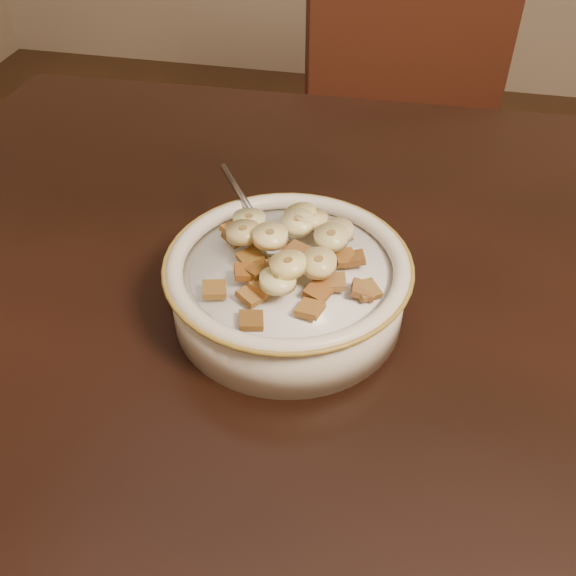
% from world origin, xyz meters
% --- Properties ---
extents(table, '(1.43, 0.94, 0.04)m').
position_xyz_m(table, '(0.00, 0.00, 0.73)').
color(table, black).
rests_on(table, floor).
extents(chair, '(0.54, 0.54, 0.94)m').
position_xyz_m(chair, '(-0.13, 0.63, 0.47)').
color(chair, '#3C1A10').
rests_on(chair, floor).
extents(cereal_bowl, '(0.22, 0.22, 0.05)m').
position_xyz_m(cereal_bowl, '(-0.20, -0.03, 0.78)').
color(cereal_bowl, beige).
rests_on(cereal_bowl, table).
extents(milk, '(0.18, 0.18, 0.00)m').
position_xyz_m(milk, '(-0.20, -0.03, 0.80)').
color(milk, silver).
rests_on(milk, cereal_bowl).
extents(spoon, '(0.06, 0.06, 0.01)m').
position_xyz_m(spoon, '(-0.22, -0.00, 0.81)').
color(spoon, '#B2B7C2').
rests_on(spoon, cereal_bowl).
extents(cereal_square_0, '(0.02, 0.02, 0.01)m').
position_xyz_m(cereal_square_0, '(-0.22, -0.11, 0.81)').
color(cereal_square_0, brown).
rests_on(cereal_square_0, milk).
extents(cereal_square_1, '(0.03, 0.03, 0.01)m').
position_xyz_m(cereal_square_1, '(-0.23, -0.04, 0.82)').
color(cereal_square_1, '#9A651D').
rests_on(cereal_square_1, milk).
extents(cereal_square_2, '(0.02, 0.02, 0.01)m').
position_xyz_m(cereal_square_2, '(-0.25, 0.01, 0.81)').
color(cereal_square_2, brown).
rests_on(cereal_square_2, milk).
extents(cereal_square_3, '(0.03, 0.03, 0.01)m').
position_xyz_m(cereal_square_3, '(-0.25, -0.08, 0.81)').
color(cereal_square_3, brown).
rests_on(cereal_square_3, milk).
extents(cereal_square_4, '(0.02, 0.02, 0.01)m').
position_xyz_m(cereal_square_4, '(-0.13, -0.05, 0.81)').
color(cereal_square_4, brown).
rests_on(cereal_square_4, milk).
extents(cereal_square_5, '(0.02, 0.02, 0.01)m').
position_xyz_m(cereal_square_5, '(-0.17, -0.09, 0.81)').
color(cereal_square_5, olive).
rests_on(cereal_square_5, milk).
extents(cereal_square_6, '(0.03, 0.03, 0.01)m').
position_xyz_m(cereal_square_6, '(-0.19, 0.04, 0.81)').
color(cereal_square_6, olive).
rests_on(cereal_square_6, milk).
extents(cereal_square_7, '(0.03, 0.03, 0.01)m').
position_xyz_m(cereal_square_7, '(-0.13, -0.05, 0.81)').
color(cereal_square_7, olive).
rests_on(cereal_square_7, milk).
extents(cereal_square_8, '(0.03, 0.03, 0.01)m').
position_xyz_m(cereal_square_8, '(-0.19, -0.04, 0.82)').
color(cereal_square_8, brown).
rests_on(cereal_square_8, milk).
extents(cereal_square_9, '(0.02, 0.02, 0.01)m').
position_xyz_m(cereal_square_9, '(-0.16, -0.05, 0.81)').
color(cereal_square_9, brown).
rests_on(cereal_square_9, milk).
extents(cereal_square_10, '(0.03, 0.03, 0.01)m').
position_xyz_m(cereal_square_10, '(-0.22, -0.08, 0.81)').
color(cereal_square_10, olive).
rests_on(cereal_square_10, milk).
extents(cereal_square_11, '(0.03, 0.03, 0.01)m').
position_xyz_m(cereal_square_11, '(-0.19, -0.03, 0.83)').
color(cereal_square_11, brown).
rests_on(cereal_square_11, milk).
extents(cereal_square_12, '(0.03, 0.03, 0.01)m').
position_xyz_m(cereal_square_12, '(-0.17, -0.06, 0.81)').
color(cereal_square_12, brown).
rests_on(cereal_square_12, milk).
extents(cereal_square_13, '(0.03, 0.03, 0.01)m').
position_xyz_m(cereal_square_13, '(-0.22, -0.06, 0.82)').
color(cereal_square_13, brown).
rests_on(cereal_square_13, milk).
extents(cereal_square_14, '(0.03, 0.03, 0.01)m').
position_xyz_m(cereal_square_14, '(-0.26, -0.00, 0.81)').
color(cereal_square_14, brown).
rests_on(cereal_square_14, milk).
extents(cereal_square_15, '(0.03, 0.03, 0.01)m').
position_xyz_m(cereal_square_15, '(-0.14, -0.01, 0.81)').
color(cereal_square_15, brown).
rests_on(cereal_square_15, milk).
extents(cereal_square_16, '(0.03, 0.03, 0.01)m').
position_xyz_m(cereal_square_16, '(-0.15, -0.02, 0.81)').
color(cereal_square_16, brown).
rests_on(cereal_square_16, milk).
extents(cereal_square_17, '(0.03, 0.03, 0.01)m').
position_xyz_m(cereal_square_17, '(-0.16, 0.03, 0.81)').
color(cereal_square_17, brown).
rests_on(cereal_square_17, milk).
extents(cereal_square_18, '(0.03, 0.03, 0.01)m').
position_xyz_m(cereal_square_18, '(-0.23, -0.06, 0.82)').
color(cereal_square_18, brown).
rests_on(cereal_square_18, milk).
extents(cereal_square_19, '(0.03, 0.03, 0.01)m').
position_xyz_m(cereal_square_19, '(-0.20, -0.05, 0.82)').
color(cereal_square_19, brown).
rests_on(cereal_square_19, milk).
extents(cereal_square_20, '(0.03, 0.03, 0.01)m').
position_xyz_m(cereal_square_20, '(-0.26, 0.01, 0.81)').
color(cereal_square_20, '#945120').
rests_on(cereal_square_20, milk).
extents(cereal_square_21, '(0.03, 0.03, 0.01)m').
position_xyz_m(cereal_square_21, '(-0.21, -0.07, 0.81)').
color(cereal_square_21, '#9D5422').
rests_on(cereal_square_21, milk).
extents(banana_slice_0, '(0.04, 0.04, 0.01)m').
position_xyz_m(banana_slice_0, '(-0.20, -0.07, 0.83)').
color(banana_slice_0, beige).
rests_on(banana_slice_0, milk).
extents(banana_slice_1, '(0.04, 0.04, 0.01)m').
position_xyz_m(banana_slice_1, '(-0.22, -0.03, 0.84)').
color(banana_slice_1, '#FADD9B').
rests_on(banana_slice_1, milk).
extents(banana_slice_2, '(0.03, 0.03, 0.01)m').
position_xyz_m(banana_slice_2, '(-0.24, -0.02, 0.83)').
color(banana_slice_2, tan).
rests_on(banana_slice_2, milk).
extents(banana_slice_3, '(0.03, 0.03, 0.01)m').
position_xyz_m(banana_slice_3, '(-0.16, 0.01, 0.82)').
color(banana_slice_3, '#D4B97F').
rests_on(banana_slice_3, milk).
extents(banana_slice_4, '(0.04, 0.04, 0.02)m').
position_xyz_m(banana_slice_4, '(-0.20, 0.02, 0.82)').
color(banana_slice_4, '#FFEF84').
rests_on(banana_slice_4, milk).
extents(banana_slice_5, '(0.04, 0.04, 0.01)m').
position_xyz_m(banana_slice_5, '(-0.17, -0.01, 0.83)').
color(banana_slice_5, beige).
rests_on(banana_slice_5, milk).
extents(banana_slice_6, '(0.03, 0.03, 0.02)m').
position_xyz_m(banana_slice_6, '(-0.20, 0.01, 0.83)').
color(banana_slice_6, '#F2DC8F').
rests_on(banana_slice_6, milk).
extents(banana_slice_7, '(0.04, 0.04, 0.02)m').
position_xyz_m(banana_slice_7, '(-0.19, 0.02, 0.83)').
color(banana_slice_7, '#EFD580').
rests_on(banana_slice_7, milk).
extents(banana_slice_8, '(0.03, 0.03, 0.01)m').
position_xyz_m(banana_slice_8, '(-0.19, -0.06, 0.83)').
color(banana_slice_8, '#FED985').
rests_on(banana_slice_8, milk).
extents(banana_slice_9, '(0.04, 0.04, 0.01)m').
position_xyz_m(banana_slice_9, '(-0.17, -0.05, 0.83)').
color(banana_slice_9, '#DCBB74').
rests_on(banana_slice_9, milk).
extents(banana_slice_10, '(0.04, 0.04, 0.01)m').
position_xyz_m(banana_slice_10, '(-0.25, 0.01, 0.82)').
color(banana_slice_10, beige).
rests_on(banana_slice_10, milk).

